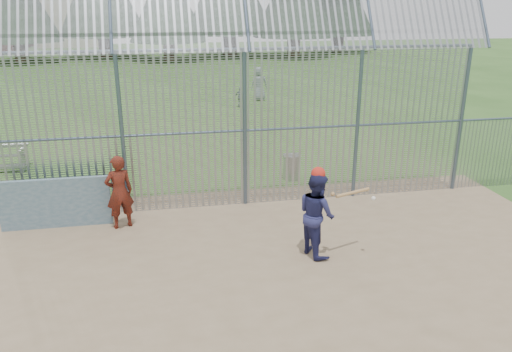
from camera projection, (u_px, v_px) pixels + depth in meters
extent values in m
plane|color=#2D511E|center=(275.00, 270.00, 9.96)|extent=(120.00, 120.00, 0.00)
cube|color=#756047|center=(281.00, 282.00, 9.50)|extent=(14.00, 10.00, 0.02)
cube|color=#38566B|center=(55.00, 203.00, 11.63)|extent=(2.50, 0.12, 1.20)
imported|color=navy|center=(317.00, 214.00, 10.30)|extent=(0.89, 1.02, 1.80)
imported|color=maroon|center=(119.00, 192.00, 11.55)|extent=(0.74, 0.60, 1.76)
imported|color=slate|center=(259.00, 84.00, 26.96)|extent=(0.92, 0.64, 1.80)
imported|color=slate|center=(241.00, 97.00, 25.33)|extent=(0.64, 0.41, 1.01)
sphere|color=red|center=(318.00, 174.00, 10.01)|extent=(0.29, 0.29, 0.29)
cylinder|color=#AA7F4C|center=(353.00, 193.00, 10.12)|extent=(0.82, 0.35, 0.07)
sphere|color=#AA7F4C|center=(333.00, 194.00, 10.05)|extent=(0.09, 0.09, 0.09)
sphere|color=white|center=(373.00, 198.00, 9.98)|extent=(0.09, 0.09, 0.09)
cylinder|color=gray|center=(292.00, 168.00, 15.00)|extent=(0.52, 0.52, 0.70)
cylinder|color=#9EA0A5|center=(292.00, 156.00, 14.88)|extent=(0.56, 0.56, 0.05)
sphere|color=#9EA0A5|center=(292.00, 154.00, 14.86)|extent=(0.10, 0.10, 0.10)
cube|color=gray|center=(24.00, 158.00, 15.93)|extent=(0.06, 0.90, 0.70)
cylinder|color=#47566B|center=(122.00, 136.00, 12.02)|extent=(0.10, 0.10, 4.00)
cylinder|color=#47566B|center=(245.00, 131.00, 12.55)|extent=(0.10, 0.10, 4.00)
cylinder|color=#47566B|center=(357.00, 125.00, 13.08)|extent=(0.10, 0.10, 4.00)
cylinder|color=#47566B|center=(461.00, 121.00, 13.61)|extent=(0.10, 0.10, 4.00)
cylinder|color=#47566B|center=(244.00, 49.00, 11.89)|extent=(12.00, 0.07, 0.07)
cylinder|color=#47566B|center=(245.00, 131.00, 12.55)|extent=(12.00, 0.06, 0.06)
cube|color=gray|center=(245.00, 131.00, 12.55)|extent=(12.00, 0.02, 4.00)
cube|color=gray|center=(247.00, 21.00, 11.33)|extent=(12.00, 0.77, 1.31)
cylinder|color=#47566B|center=(456.00, 156.00, 13.94)|extent=(0.08, 0.08, 2.00)
cylinder|color=#332319|center=(20.00, 44.00, 44.07)|extent=(1.19, 1.19, 3.06)
cylinder|color=#332319|center=(105.00, 39.00, 48.04)|extent=(1.33, 1.33, 3.42)
cylinder|color=#332319|center=(169.00, 44.00, 45.48)|extent=(1.12, 1.12, 2.88)
cylinder|color=#332319|center=(230.00, 37.00, 49.21)|extent=(1.40, 1.40, 3.60)
cylinder|color=#332319|center=(294.00, 40.00, 48.48)|extent=(1.26, 1.26, 3.24)
cylinder|color=#332319|center=(338.00, 37.00, 53.28)|extent=(1.19, 1.19, 3.06)
cube|color=#B2A58C|center=(73.00, 20.00, 60.64)|extent=(8.00, 7.00, 6.00)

